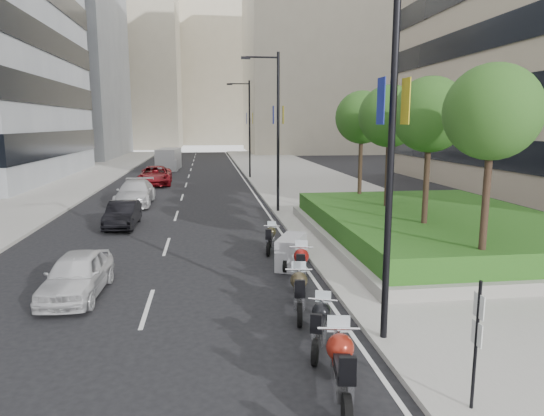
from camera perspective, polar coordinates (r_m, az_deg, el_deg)
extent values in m
plane|color=black|center=(10.62, -8.54, -19.04)|extent=(160.00, 160.00, 0.00)
cube|color=#9E9B93|center=(40.58, 4.79, 2.72)|extent=(10.00, 100.00, 0.15)
cube|color=#9E9B93|center=(41.47, -24.86, 1.99)|extent=(8.00, 100.00, 0.15)
cube|color=silver|center=(39.78, -2.69, 2.50)|extent=(0.12, 100.00, 0.01)
cube|color=silver|center=(39.67, -10.20, 2.33)|extent=(0.12, 100.00, 0.01)
cube|color=gray|center=(83.51, -25.58, 15.76)|extent=(22.00, 26.00, 30.00)
cube|color=#B7AD93|center=(92.81, 6.20, 17.82)|extent=(28.00, 24.00, 36.00)
cube|color=#B7AD93|center=(111.45, -17.78, 15.56)|extent=(26.00, 24.00, 34.00)
cube|color=#B7AD93|center=(130.06, -7.20, 15.95)|extent=(30.00, 24.00, 38.00)
cube|color=gray|center=(22.15, 18.65, -3.07)|extent=(10.00, 14.00, 0.40)
cube|color=#184814|center=(22.03, 18.73, -1.55)|extent=(9.40, 13.40, 0.80)
cylinder|color=#332319|center=(15.87, 23.76, -0.27)|extent=(0.22, 0.22, 4.00)
sphere|color=#174A19|center=(15.66, 24.51, 10.24)|extent=(2.80, 2.80, 2.80)
cylinder|color=#332319|center=(19.34, 17.63, 1.80)|extent=(0.22, 0.22, 4.00)
sphere|color=#174A19|center=(19.17, 18.09, 10.41)|extent=(2.80, 2.80, 2.80)
cylinder|color=#332319|center=(22.99, 13.39, 3.21)|extent=(0.22, 0.22, 4.00)
sphere|color=#174A19|center=(22.85, 13.69, 10.45)|extent=(2.80, 2.80, 2.80)
cylinder|color=#332319|center=(26.74, 10.32, 4.22)|extent=(0.22, 0.22, 4.00)
sphere|color=#174A19|center=(26.62, 10.52, 10.45)|extent=(2.80, 2.80, 2.80)
cylinder|color=black|center=(11.09, 13.84, 6.41)|extent=(0.16, 0.16, 9.00)
cube|color=gold|center=(11.19, 15.44, 12.02)|extent=(0.02, 0.45, 1.00)
cube|color=navy|center=(10.98, 12.69, 12.17)|extent=(0.02, 0.45, 1.00)
cylinder|color=black|center=(27.61, 0.73, 8.61)|extent=(0.16, 0.16, 9.00)
cylinder|color=black|center=(27.71, -1.18, 17.32)|extent=(1.80, 0.10, 0.10)
cube|color=black|center=(27.62, -3.12, 17.23)|extent=(0.50, 0.22, 0.14)
cube|color=gold|center=(27.65, 1.32, 10.89)|extent=(0.02, 0.45, 1.00)
cube|color=navy|center=(27.56, 0.15, 10.90)|extent=(0.02, 0.45, 1.00)
cylinder|color=black|center=(45.49, -2.65, 9.11)|extent=(0.16, 0.16, 9.00)
cylinder|color=black|center=(45.55, -3.86, 14.38)|extent=(1.80, 0.10, 0.10)
cube|color=black|center=(45.49, -5.02, 14.31)|extent=(0.50, 0.22, 0.14)
cube|color=gold|center=(45.51, -2.31, 10.49)|extent=(0.02, 0.45, 1.00)
cube|color=navy|center=(45.46, -3.02, 10.49)|extent=(0.02, 0.45, 1.00)
cylinder|color=black|center=(9.44, 22.83, -15.13)|extent=(0.06, 0.06, 2.50)
cube|color=silver|center=(9.14, 23.17, -10.56)|extent=(0.02, 0.32, 0.42)
cube|color=silver|center=(9.32, 22.96, -13.45)|extent=(0.02, 0.32, 0.42)
cylinder|color=black|center=(8.85, 8.81, -22.89)|extent=(0.25, 0.70, 0.69)
cylinder|color=black|center=(10.37, 7.57, -17.60)|extent=(0.25, 0.70, 0.69)
cube|color=silver|center=(9.46, 8.20, -19.21)|extent=(0.48, 0.99, 0.47)
sphere|color=maroon|center=(9.59, 8.02, -15.94)|extent=(0.53, 0.53, 0.53)
cube|color=black|center=(9.00, 8.50, -18.26)|extent=(0.44, 0.87, 0.18)
cylinder|color=silver|center=(9.76, 7.86, -13.88)|extent=(0.82, 0.19, 0.06)
cylinder|color=black|center=(10.86, 5.09, -16.54)|extent=(0.31, 0.58, 0.58)
cylinder|color=black|center=(12.21, 6.08, -13.46)|extent=(0.31, 0.58, 0.58)
cube|color=silver|center=(11.42, 5.60, -14.29)|extent=(0.54, 0.84, 0.39)
sphere|color=black|center=(11.57, 5.83, -12.07)|extent=(0.45, 0.45, 0.45)
cube|color=black|center=(11.05, 5.44, -13.46)|extent=(0.49, 0.75, 0.15)
cylinder|color=silver|center=(11.73, 6.01, -10.68)|extent=(0.66, 0.29, 0.05)
cylinder|color=black|center=(12.65, 3.28, -12.45)|extent=(0.22, 0.64, 0.63)
cylinder|color=black|center=(14.16, 3.12, -9.96)|extent=(0.22, 0.64, 0.63)
cube|color=silver|center=(13.29, 3.21, -10.52)|extent=(0.44, 0.90, 0.42)
sphere|color=#342D1D|center=(13.48, 3.19, -8.50)|extent=(0.49, 0.49, 0.49)
cube|color=black|center=(12.89, 3.25, -9.65)|extent=(0.40, 0.80, 0.16)
cylinder|color=silver|center=(13.67, 3.17, -7.25)|extent=(0.75, 0.17, 0.05)
cylinder|color=black|center=(14.83, 3.35, -8.99)|extent=(0.26, 0.66, 0.65)
cylinder|color=black|center=(16.42, 3.47, -7.11)|extent=(0.26, 0.66, 0.65)
cube|color=silver|center=(15.52, 3.42, -7.44)|extent=(0.49, 0.93, 0.44)
sphere|color=maroon|center=(15.73, 3.46, -5.69)|extent=(0.50, 0.50, 0.50)
cube|color=black|center=(15.12, 3.41, -6.58)|extent=(0.45, 0.83, 0.17)
cylinder|color=silver|center=(15.95, 3.49, -4.62)|extent=(0.76, 0.21, 0.05)
cylinder|color=black|center=(16.94, 1.71, -6.72)|extent=(0.31, 0.55, 0.55)
cylinder|color=black|center=(18.27, 2.77, -5.50)|extent=(0.31, 0.55, 0.55)
cube|color=gray|center=(17.52, 2.27, -5.14)|extent=(1.42, 2.00, 1.10)
cylinder|color=black|center=(19.00, -0.45, -4.87)|extent=(0.24, 0.56, 0.55)
cylinder|color=black|center=(20.36, 0.03, -3.87)|extent=(0.24, 0.56, 0.55)
cube|color=silver|center=(19.60, -0.22, -3.96)|extent=(0.44, 0.79, 0.37)
sphere|color=black|center=(19.81, -0.12, -2.82)|extent=(0.42, 0.42, 0.42)
cube|color=black|center=(19.28, -0.31, -3.33)|extent=(0.40, 0.70, 0.14)
cylinder|color=silver|center=(20.00, -0.04, -2.13)|extent=(0.64, 0.20, 0.04)
imported|color=silver|center=(15.75, -21.97, -7.29)|extent=(1.71, 3.93, 1.32)
imported|color=black|center=(25.36, -17.16, -0.73)|extent=(1.40, 3.89, 1.28)
imported|color=silver|center=(32.10, -15.78, 1.74)|extent=(2.19, 5.34, 1.55)
imported|color=maroon|center=(42.19, -13.57, 3.73)|extent=(2.86, 5.79, 1.58)
cube|color=#ADADAF|center=(56.23, -12.05, 5.66)|extent=(2.59, 5.75, 2.35)
cube|color=#ADADAF|center=(54.17, -12.19, 4.90)|extent=(2.23, 1.52, 1.23)
cylinder|color=black|center=(54.37, -13.12, 4.65)|extent=(0.28, 0.78, 0.78)
cylinder|color=black|center=(54.23, -11.23, 4.71)|extent=(0.28, 0.78, 0.78)
cylinder|color=black|center=(58.14, -12.78, 4.99)|extent=(0.28, 0.78, 0.78)
cylinder|color=black|center=(58.01, -11.01, 5.04)|extent=(0.28, 0.78, 0.78)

